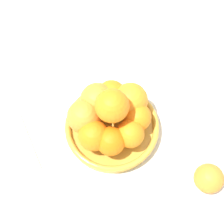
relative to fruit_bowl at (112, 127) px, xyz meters
name	(u,v)px	position (x,y,z in m)	size (l,w,h in m)	color
ground_plane	(112,130)	(0.00, 0.00, -0.02)	(4.00, 4.00, 0.00)	silver
fruit_bowl	(112,127)	(0.00, 0.00, 0.00)	(0.23, 0.23, 0.04)	gold
orange_pile	(110,113)	(0.00, 0.01, 0.06)	(0.20, 0.18, 0.13)	orange
stray_orange	(209,178)	(0.09, -0.23, 0.02)	(0.07, 0.07, 0.07)	orange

